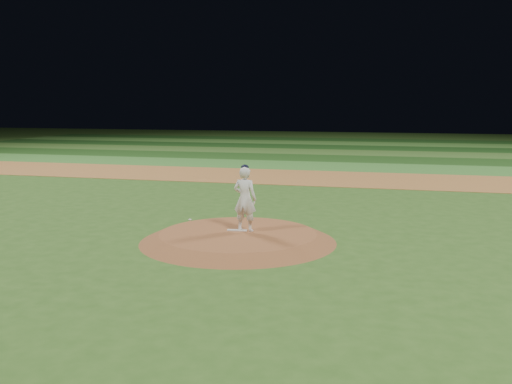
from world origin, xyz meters
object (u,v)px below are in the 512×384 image
(pitchers_mound, at_px, (238,237))
(rosin_bag, at_px, (190,220))
(pitcher_on_mound, at_px, (245,199))
(pitching_rubber, at_px, (237,230))

(pitchers_mound, height_order, rosin_bag, rosin_bag)
(pitchers_mound, height_order, pitcher_on_mound, pitcher_on_mound)
(pitchers_mound, relative_size, rosin_bag, 51.16)
(pitching_rubber, distance_m, pitcher_on_mound, 0.95)
(pitchers_mound, relative_size, pitcher_on_mound, 2.90)
(pitching_rubber, relative_size, rosin_bag, 5.24)
(pitching_rubber, bearing_deg, rosin_bag, 144.67)
(rosin_bag, relative_size, pitcher_on_mound, 0.06)
(pitcher_on_mound, bearing_deg, rosin_bag, 155.24)
(rosin_bag, height_order, pitcher_on_mound, pitcher_on_mound)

